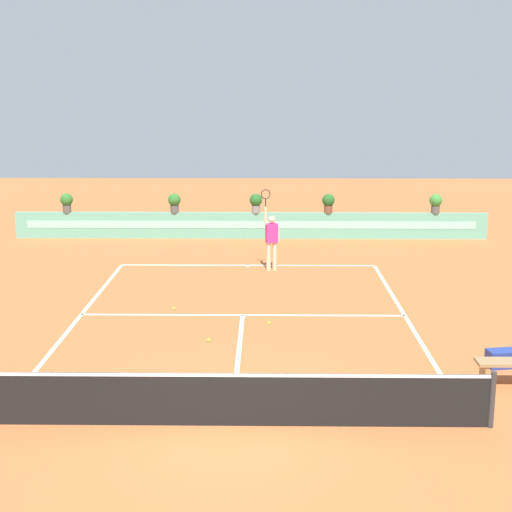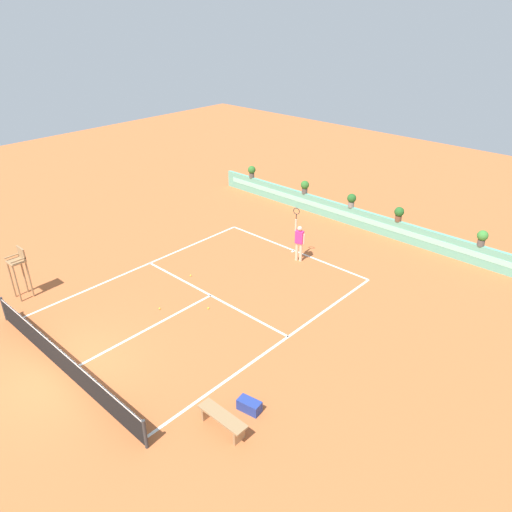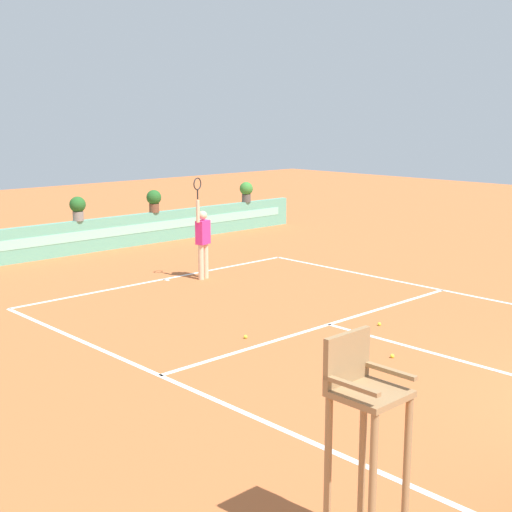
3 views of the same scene
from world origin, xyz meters
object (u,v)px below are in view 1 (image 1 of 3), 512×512
(tennis_ball_near_baseline, at_px, (174,308))
(tennis_ball_by_sideline, at_px, (269,323))
(tennis_player, at_px, (271,238))
(potted_plant_far_left, at_px, (67,201))
(potted_plant_left, at_px, (174,202))
(tennis_ball_mid_court, at_px, (208,340))
(potted_plant_right, at_px, (328,202))
(gear_bag, at_px, (504,358))
(potted_plant_centre, at_px, (256,202))
(potted_plant_far_right, at_px, (436,202))

(tennis_ball_near_baseline, height_order, tennis_ball_by_sideline, same)
(tennis_player, relative_size, potted_plant_far_left, 3.57)
(tennis_ball_near_baseline, relative_size, tennis_ball_by_sideline, 1.00)
(potted_plant_left, bearing_deg, tennis_ball_mid_court, -79.70)
(tennis_ball_by_sideline, bearing_deg, potted_plant_right, 78.00)
(gear_bag, relative_size, potted_plant_left, 0.97)
(tennis_ball_near_baseline, bearing_deg, potted_plant_far_left, 118.69)
(tennis_ball_by_sideline, height_order, potted_plant_centre, potted_plant_centre)
(tennis_ball_mid_court, distance_m, potted_plant_far_left, 13.66)
(potted_plant_far_right, bearing_deg, tennis_ball_by_sideline, -120.58)
(tennis_ball_by_sideline, bearing_deg, potted_plant_left, 108.40)
(tennis_player, distance_m, potted_plant_right, 5.61)
(tennis_ball_by_sideline, height_order, potted_plant_far_left, potted_plant_far_left)
(tennis_ball_mid_court, relative_size, potted_plant_left, 0.09)
(tennis_ball_near_baseline, bearing_deg, tennis_player, 59.52)
(tennis_ball_by_sideline, relative_size, potted_plant_right, 0.09)
(potted_plant_far_right, bearing_deg, tennis_ball_near_baseline, -132.82)
(gear_bag, height_order, potted_plant_far_right, potted_plant_far_right)
(tennis_ball_near_baseline, xyz_separation_m, tennis_ball_by_sideline, (2.48, -1.22, 0.00))
(gear_bag, distance_m, potted_plant_right, 13.82)
(tennis_player, relative_size, tennis_ball_near_baseline, 38.01)
(potted_plant_far_right, relative_size, potted_plant_left, 1.00)
(potted_plant_far_left, bearing_deg, potted_plant_right, 0.00)
(potted_plant_left, bearing_deg, tennis_ball_near_baseline, -83.45)
(potted_plant_right, relative_size, potted_plant_centre, 1.00)
(tennis_player, height_order, potted_plant_right, tennis_player)
(tennis_ball_by_sideline, height_order, potted_plant_far_right, potted_plant_far_right)
(tennis_ball_by_sideline, bearing_deg, potted_plant_far_right, 59.42)
(potted_plant_far_right, distance_m, potted_plant_centre, 6.81)
(tennis_ball_by_sideline, xyz_separation_m, potted_plant_far_right, (6.34, 10.73, 1.38))
(tennis_ball_mid_court, bearing_deg, tennis_ball_by_sideline, 43.40)
(potted_plant_right, bearing_deg, potted_plant_centre, 180.00)
(potted_plant_left, bearing_deg, tennis_player, -54.62)
(potted_plant_far_right, distance_m, potted_plant_far_left, 14.03)
(tennis_ball_mid_court, height_order, potted_plant_centre, potted_plant_centre)
(potted_plant_left, xyz_separation_m, potted_plant_centre, (3.10, 0.00, 0.00))
(potted_plant_far_left, bearing_deg, potted_plant_far_right, 0.00)
(gear_bag, xyz_separation_m, potted_plant_right, (-2.57, 13.53, 1.23))
(tennis_player, bearing_deg, tennis_ball_by_sideline, -90.93)
(potted_plant_right, distance_m, potted_plant_centre, 2.75)
(tennis_player, bearing_deg, potted_plant_far_right, 39.51)
(potted_plant_far_left, xyz_separation_m, potted_plant_centre, (7.21, 0.00, 0.00))
(tennis_ball_mid_court, bearing_deg, gear_bag, -13.42)
(potted_plant_right, height_order, potted_plant_far_left, same)
(tennis_ball_mid_court, relative_size, potted_plant_right, 0.09)
(tennis_ball_near_baseline, relative_size, potted_plant_left, 0.09)
(tennis_player, distance_m, potted_plant_far_right, 8.11)
(tennis_player, height_order, tennis_ball_mid_court, tennis_player)
(tennis_ball_near_baseline, relative_size, potted_plant_far_right, 0.09)
(tennis_ball_near_baseline, distance_m, tennis_ball_by_sideline, 2.76)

